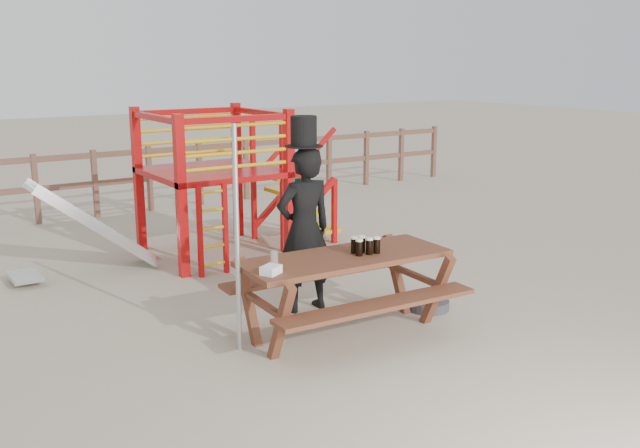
% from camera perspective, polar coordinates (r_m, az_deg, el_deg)
% --- Properties ---
extents(ground, '(60.00, 60.00, 0.00)m').
position_cam_1_polar(ground, '(7.41, 2.16, -8.86)').
color(ground, tan).
rests_on(ground, ground).
extents(back_fence, '(15.09, 0.09, 1.20)m').
position_cam_1_polar(back_fence, '(13.36, -15.52, 3.90)').
color(back_fence, brown).
rests_on(back_fence, ground).
extents(playground_fort, '(4.71, 1.84, 2.10)m').
position_cam_1_polar(playground_fort, '(10.20, -8.97, 3.38)').
color(playground_fort, '#AE0B0C').
rests_on(playground_fort, ground).
extents(picnic_table, '(2.22, 1.59, 0.84)m').
position_cam_1_polar(picnic_table, '(7.28, 2.00, -4.86)').
color(picnic_table, brown).
rests_on(picnic_table, ground).
extents(man_with_hat, '(0.69, 0.46, 2.18)m').
position_cam_1_polar(man_with_hat, '(7.85, -1.27, -0.11)').
color(man_with_hat, black).
rests_on(man_with_hat, ground).
extents(metal_pole, '(0.05, 0.05, 2.20)m').
position_cam_1_polar(metal_pole, '(6.75, -6.65, -1.34)').
color(metal_pole, '#B2B2B7').
rests_on(metal_pole, ground).
extents(parasol_base, '(0.47, 0.47, 0.20)m').
position_cam_1_polar(parasol_base, '(8.20, 8.65, -6.38)').
color(parasol_base, '#37373C').
rests_on(parasol_base, ground).
extents(paper_bag, '(0.22, 0.21, 0.08)m').
position_cam_1_polar(paper_bag, '(6.57, -3.95, -3.69)').
color(paper_bag, white).
rests_on(paper_bag, picnic_table).
extents(stout_pints, '(0.28, 0.20, 0.17)m').
position_cam_1_polar(stout_pints, '(7.24, 3.56, -1.72)').
color(stout_pints, black).
rests_on(stout_pints, picnic_table).
extents(empty_glasses, '(0.07, 0.07, 0.15)m').
position_cam_1_polar(empty_glasses, '(6.80, -3.67, -2.85)').
color(empty_glasses, silver).
rests_on(empty_glasses, picnic_table).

